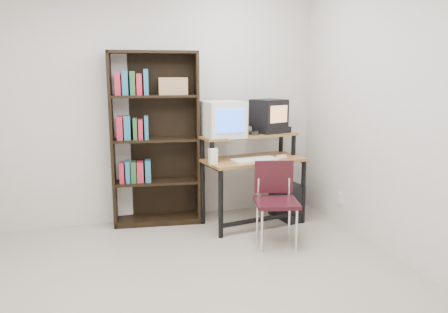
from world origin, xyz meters
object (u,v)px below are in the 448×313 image
object	(u,v)px
computer_desk	(252,164)
crt_monitor	(223,119)
school_chair	(275,194)
pc_tower	(286,200)
crt_tv	(269,113)
bookshelf	(155,137)

from	to	relation	value
computer_desk	crt_monitor	size ratio (longest dim) A/B	2.64
crt_monitor	school_chair	distance (m)	1.01
pc_tower	crt_tv	bearing A→B (deg)	134.55
school_chair	crt_monitor	bearing A→B (deg)	128.98
computer_desk	bookshelf	distance (m)	1.10
computer_desk	crt_tv	distance (m)	0.61
pc_tower	school_chair	xyz separation A→B (m)	(-0.42, -0.63, 0.28)
computer_desk	pc_tower	bearing A→B (deg)	-4.81
crt_monitor	crt_tv	bearing A→B (deg)	4.40
bookshelf	crt_tv	bearing A→B (deg)	-1.55
school_chair	computer_desk	bearing A→B (deg)	104.64
crt_tv	school_chair	distance (m)	1.07
computer_desk	crt_monitor	bearing A→B (deg)	157.56
computer_desk	school_chair	bearing A→B (deg)	-97.83
crt_tv	bookshelf	bearing A→B (deg)	151.22
computer_desk	crt_monitor	world-z (taller)	crt_monitor
bookshelf	school_chair	bearing A→B (deg)	-36.35
crt_tv	pc_tower	distance (m)	1.02
pc_tower	school_chair	distance (m)	0.81
crt_tv	bookshelf	size ratio (longest dim) A/B	0.22
crt_monitor	school_chair	bearing A→B (deg)	-69.18
crt_monitor	crt_tv	size ratio (longest dim) A/B	1.07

